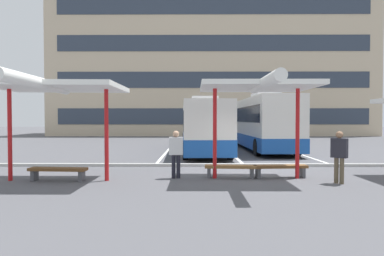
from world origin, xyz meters
TOP-DOWN VIEW (x-y plane):
  - ground_plane at (0.00, 0.00)m, footprint 160.00×160.00m
  - terminal_building at (0.03, 33.74)m, footprint 41.44×11.87m
  - coach_bus_0 at (-1.74, 8.47)m, footprint 2.99×12.30m
  - coach_bus_1 at (2.32, 10.03)m, footprint 2.89×11.93m
  - lane_stripe_0 at (-4.07, 8.90)m, footprint 0.16×14.00m
  - lane_stripe_1 at (0.00, 8.90)m, footprint 0.16×14.00m
  - lane_stripe_2 at (4.07, 8.90)m, footprint 0.16×14.00m
  - waiting_shelter_0 at (-6.93, -2.30)m, footprint 4.31×5.08m
  - bench_0 at (-6.93, -2.07)m, footprint 1.99×0.55m
  - waiting_shelter_1 at (-0.09, -1.79)m, footprint 3.93×4.96m
  - bench_1 at (-0.99, -1.40)m, footprint 1.85×0.54m
  - bench_2 at (0.81, -1.36)m, footprint 1.96×0.57m
  - platform_kerb at (0.00, 1.52)m, footprint 44.00×0.24m
  - waiting_passenger_0 at (2.44, -2.49)m, footprint 0.52×0.49m
  - waiting_passenger_1 at (-2.94, -1.51)m, footprint 0.49×0.23m

SIDE VIEW (x-z plane):
  - ground_plane at x=0.00m, z-range 0.00..0.00m
  - lane_stripe_0 at x=-4.07m, z-range 0.00..0.01m
  - lane_stripe_1 at x=0.00m, z-range 0.00..0.01m
  - lane_stripe_2 at x=4.07m, z-range 0.00..0.01m
  - platform_kerb at x=0.00m, z-range 0.00..0.12m
  - bench_1 at x=-0.99m, z-range 0.11..0.56m
  - bench_2 at x=0.81m, z-range 0.12..0.57m
  - bench_0 at x=-6.93m, z-range 0.12..0.57m
  - waiting_passenger_1 at x=-2.94m, z-range 0.14..1.83m
  - waiting_passenger_0 at x=2.44m, z-range 0.14..1.85m
  - coach_bus_0 at x=-1.74m, z-range -0.15..3.30m
  - coach_bus_1 at x=2.32m, z-range -0.13..3.70m
  - waiting_shelter_0 at x=-6.93m, z-range 1.45..4.81m
  - waiting_shelter_1 at x=-0.09m, z-range 1.47..4.89m
  - terminal_building at x=0.03m, z-range -1.37..19.31m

